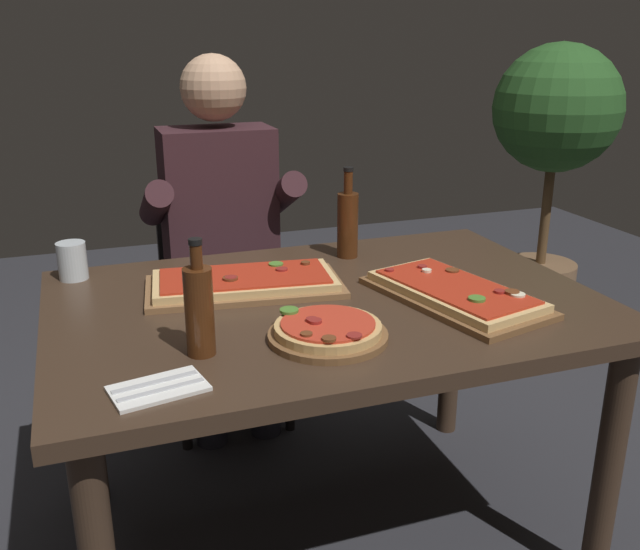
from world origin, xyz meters
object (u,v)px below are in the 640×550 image
object	(u,v)px
pizza_round_far	(328,331)
wine_bottle_dark	(199,309)
pizza_rectangular_left	(455,293)
potted_plant_corner	(553,147)
diner_chair	(219,288)
pizza_rectangular_front	(245,283)
tumbler_near_camera	(73,263)
dining_table	(326,333)
oil_bottle_amber	(348,222)
seated_diner	(222,231)

from	to	relation	value
pizza_round_far	wine_bottle_dark	world-z (taller)	wine_bottle_dark
pizza_rectangular_left	pizza_round_far	xyz separation A→B (m)	(-0.39, -0.12, -0.00)
wine_bottle_dark	potted_plant_corner	xyz separation A→B (m)	(1.81, 1.24, 0.06)
wine_bottle_dark	diner_chair	size ratio (longest dim) A/B	0.30
wine_bottle_dark	diner_chair	xyz separation A→B (m)	(0.25, 1.07, -0.36)
wine_bottle_dark	pizza_rectangular_front	bearing A→B (deg)	63.03
pizza_rectangular_left	tumbler_near_camera	distance (m)	1.05
pizza_rectangular_left	potted_plant_corner	bearing A→B (deg)	45.10
dining_table	potted_plant_corner	bearing A→B (deg)	35.32
pizza_round_far	potted_plant_corner	xyz separation A→B (m)	(1.53, 1.26, 0.15)
dining_table	pizza_rectangular_front	xyz separation A→B (m)	(-0.18, 0.14, 0.11)
wine_bottle_dark	tumbler_near_camera	distance (m)	0.65
oil_bottle_amber	seated_diner	size ratio (longest dim) A/B	0.21
pizza_round_far	diner_chair	world-z (taller)	diner_chair
seated_diner	tumbler_near_camera	bearing A→B (deg)	-144.82
oil_bottle_amber	tumbler_near_camera	size ratio (longest dim) A/B	2.63
oil_bottle_amber	seated_diner	bearing A→B (deg)	126.26
wine_bottle_dark	tumbler_near_camera	xyz separation A→B (m)	(-0.25, 0.60, -0.06)
wine_bottle_dark	diner_chair	distance (m)	1.16
pizza_round_far	wine_bottle_dark	xyz separation A→B (m)	(-0.28, 0.02, 0.08)
pizza_round_far	potted_plant_corner	distance (m)	1.99
pizza_rectangular_left	seated_diner	size ratio (longest dim) A/B	0.40
potted_plant_corner	seated_diner	bearing A→B (deg)	-169.48
oil_bottle_amber	diner_chair	size ratio (longest dim) A/B	0.32
oil_bottle_amber	diner_chair	world-z (taller)	oil_bottle_amber
oil_bottle_amber	tumbler_near_camera	distance (m)	0.80
pizza_rectangular_front	oil_bottle_amber	xyz separation A→B (m)	(0.37, 0.18, 0.09)
diner_chair	dining_table	bearing A→B (deg)	-82.20
pizza_round_far	tumbler_near_camera	distance (m)	0.82
pizza_rectangular_left	wine_bottle_dark	bearing A→B (deg)	-171.63
pizza_round_far	potted_plant_corner	size ratio (longest dim) A/B	0.20
dining_table	oil_bottle_amber	size ratio (longest dim) A/B	5.05
pizza_rectangular_front	diner_chair	world-z (taller)	diner_chair
oil_bottle_amber	diner_chair	distance (m)	0.71
wine_bottle_dark	oil_bottle_amber	size ratio (longest dim) A/B	0.93
wine_bottle_dark	potted_plant_corner	distance (m)	2.20
wine_bottle_dark	pizza_rectangular_left	bearing A→B (deg)	8.37
pizza_round_far	tumbler_near_camera	world-z (taller)	tumbler_near_camera
diner_chair	pizza_round_far	bearing A→B (deg)	-88.20
pizza_round_far	wine_bottle_dark	bearing A→B (deg)	175.98
dining_table	pizza_rectangular_front	world-z (taller)	pizza_rectangular_front
pizza_rectangular_left	diner_chair	distance (m)	1.10
tumbler_near_camera	diner_chair	bearing A→B (deg)	43.44
dining_table	oil_bottle_amber	distance (m)	0.42
seated_diner	wine_bottle_dark	bearing A→B (deg)	-104.53
pizza_rectangular_left	tumbler_near_camera	bearing A→B (deg)	151.32
pizza_round_far	oil_bottle_amber	world-z (taller)	oil_bottle_amber
potted_plant_corner	pizza_rectangular_front	bearing A→B (deg)	-151.47
dining_table	wine_bottle_dark	xyz separation A→B (m)	(-0.36, -0.22, 0.20)
oil_bottle_amber	wine_bottle_dark	bearing A→B (deg)	-135.51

